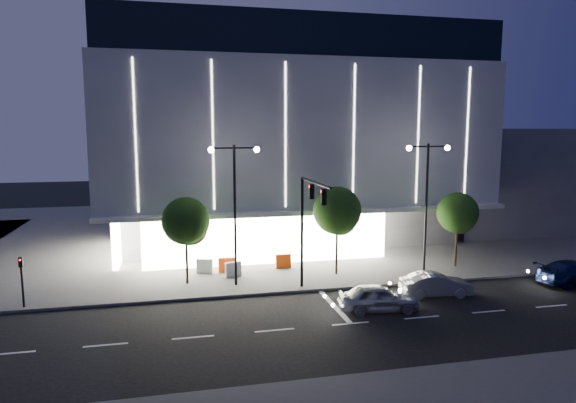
% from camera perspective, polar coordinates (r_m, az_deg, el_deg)
% --- Properties ---
extents(ground, '(160.00, 160.00, 0.00)m').
position_cam_1_polar(ground, '(28.12, 1.98, -12.65)').
color(ground, black).
rests_on(ground, ground).
extents(sidewalk_museum, '(70.00, 40.00, 0.15)m').
position_cam_1_polar(sidewalk_museum, '(51.76, 0.58, -2.97)').
color(sidewalk_museum, '#474747').
rests_on(sidewalk_museum, ground).
extents(museum, '(30.00, 25.80, 18.00)m').
position_cam_1_polar(museum, '(48.73, -1.27, 7.23)').
color(museum, '#4C4C51').
rests_on(museum, ground).
extents(annex_building, '(16.00, 20.00, 10.00)m').
position_cam_1_polar(annex_building, '(59.50, 20.70, 2.73)').
color(annex_building, '#4C4C51').
rests_on(annex_building, ground).
extents(traffic_mast, '(0.33, 5.89, 7.07)m').
position_cam_1_polar(traffic_mast, '(30.20, 2.25, -1.33)').
color(traffic_mast, black).
rests_on(traffic_mast, ground).
extents(street_lamp_west, '(3.16, 0.36, 9.00)m').
position_cam_1_polar(street_lamp_west, '(31.91, -5.94, 0.82)').
color(street_lamp_west, black).
rests_on(street_lamp_west, ground).
extents(street_lamp_east, '(3.16, 0.36, 9.00)m').
position_cam_1_polar(street_lamp_east, '(35.84, 15.17, 1.37)').
color(street_lamp_east, black).
rests_on(street_lamp_east, ground).
extents(ped_signal_far, '(0.22, 0.24, 3.00)m').
position_cam_1_polar(ped_signal_far, '(32.08, -27.47, -7.42)').
color(ped_signal_far, black).
rests_on(ped_signal_far, ground).
extents(tree_left, '(3.02, 3.02, 5.72)m').
position_cam_1_polar(tree_left, '(33.00, -11.24, -2.43)').
color(tree_left, black).
rests_on(tree_left, ground).
extents(tree_mid, '(3.25, 3.25, 6.15)m').
position_cam_1_polar(tree_mid, '(34.65, 5.51, -1.31)').
color(tree_mid, black).
rests_on(tree_mid, ground).
extents(tree_right, '(2.91, 2.91, 5.51)m').
position_cam_1_polar(tree_right, '(38.48, 18.34, -1.43)').
color(tree_right, black).
rests_on(tree_right, ground).
extents(car_lead, '(4.57, 2.33, 1.49)m').
position_cam_1_polar(car_lead, '(29.09, 10.02, -10.50)').
color(car_lead, '#A0A3A7').
rests_on(car_lead, ground).
extents(car_second, '(4.40, 1.98, 1.40)m').
position_cam_1_polar(car_second, '(32.39, 16.15, -8.86)').
color(car_second, '#B5B7BD').
rests_on(car_second, ground).
extents(car_third, '(5.40, 2.55, 1.52)m').
position_cam_1_polar(car_third, '(38.23, 29.30, -6.90)').
color(car_third, '#131D4A').
rests_on(car_third, ground).
extents(barrier_a, '(1.10, 0.26, 1.00)m').
position_cam_1_polar(barrier_a, '(35.94, -6.87, -7.00)').
color(barrier_a, '#DB410C').
rests_on(barrier_a, sidewalk_museum).
extents(barrier_b, '(1.12, 0.59, 1.00)m').
position_cam_1_polar(barrier_b, '(35.83, -9.24, -7.10)').
color(barrier_b, white).
rests_on(barrier_b, sidewalk_museum).
extents(barrier_c, '(1.10, 0.27, 1.00)m').
position_cam_1_polar(barrier_c, '(36.69, -0.52, -6.64)').
color(barrier_c, '#E94A0C').
rests_on(barrier_c, sidewalk_museum).
extents(barrier_d, '(1.13, 0.55, 1.00)m').
position_cam_1_polar(barrier_d, '(34.76, -6.11, -7.51)').
color(barrier_d, beige).
rests_on(barrier_d, sidewalk_museum).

